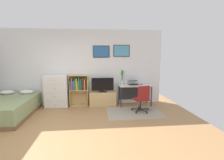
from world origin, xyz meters
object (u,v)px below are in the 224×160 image
object	(u,v)px
bookshelf	(78,87)
tv_stand	(103,98)
television	(103,85)
bed	(6,108)
computer_mouse	(141,84)
laptop	(133,83)
bamboo_vase	(122,77)
wine_glass	(126,82)
desk	(134,88)
office_chair	(142,98)
dresser	(57,91)

from	to	relation	value
bookshelf	tv_stand	xyz separation A→B (m)	(0.86, -0.04, -0.42)
television	bed	bearing A→B (deg)	-164.57
tv_stand	computer_mouse	xyz separation A→B (m)	(1.38, -0.10, 0.51)
laptop	bed	bearing A→B (deg)	-173.92
bed	computer_mouse	bearing A→B (deg)	9.78
bamboo_vase	wine_glass	distance (m)	0.30
bookshelf	computer_mouse	xyz separation A→B (m)	(2.24, -0.15, 0.09)
computer_mouse	bed	bearing A→B (deg)	-170.49
desk	office_chair	bearing A→B (deg)	-86.89
dresser	laptop	distance (m)	2.74
office_chair	wine_glass	xyz separation A→B (m)	(-0.39, 0.70, 0.42)
television	bamboo_vase	world-z (taller)	bamboo_vase
desk	bookshelf	bearing A→B (deg)	178.51
bamboo_vase	bed	bearing A→B (deg)	-166.03
bed	computer_mouse	xyz separation A→B (m)	(4.27, 0.72, 0.50)
bed	bookshelf	distance (m)	2.25
tv_stand	desk	world-z (taller)	desk
office_chair	bed	bearing A→B (deg)	167.47
computer_mouse	bamboo_vase	bearing A→B (deg)	164.54
bookshelf	desk	size ratio (longest dim) A/B	0.97
bookshelf	laptop	distance (m)	1.98
dresser	television	bearing A→B (deg)	-0.26
dresser	tv_stand	distance (m)	1.63
bed	office_chair	size ratio (longest dim) A/B	2.38
bookshelf	wine_glass	bearing A→B (deg)	-7.36
bed	bamboo_vase	xyz separation A→B (m)	(3.61, 0.90, 0.76)
laptop	bamboo_vase	bearing A→B (deg)	163.45
bed	dresser	world-z (taller)	dresser
computer_mouse	bamboo_vase	world-z (taller)	bamboo_vase
office_chair	wine_glass	size ratio (longest dim) A/B	4.78
office_chair	bamboo_vase	size ratio (longest dim) A/B	1.62
dresser	bamboo_vase	xyz separation A→B (m)	(2.32, 0.09, 0.46)
television	wine_glass	world-z (taller)	television
office_chair	laptop	bearing A→B (deg)	83.10
tv_stand	desk	distance (m)	1.20
office_chair	laptop	distance (m)	0.94
dresser	computer_mouse	distance (m)	2.99
desk	dresser	bearing A→B (deg)	-179.89
bookshelf	laptop	size ratio (longest dim) A/B	2.74
tv_stand	bamboo_vase	size ratio (longest dim) A/B	1.77
bamboo_vase	wine_glass	xyz separation A→B (m)	(0.08, -0.25, -0.15)
bed	desk	distance (m)	4.14
dresser	desk	bearing A→B (deg)	0.11
television	computer_mouse	distance (m)	1.38
bed	computer_mouse	size ratio (longest dim) A/B	19.65
dresser	office_chair	size ratio (longest dim) A/B	1.30
desk	bamboo_vase	xyz separation A→B (m)	(-0.43, 0.09, 0.42)
television	office_chair	world-z (taller)	television
television	laptop	size ratio (longest dim) A/B	1.95
tv_stand	laptop	world-z (taller)	laptop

